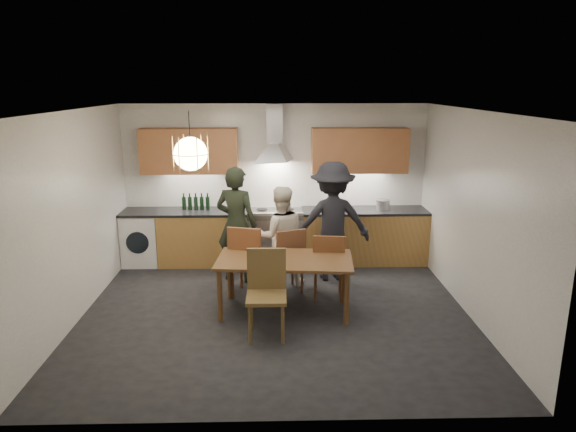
{
  "coord_description": "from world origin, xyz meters",
  "views": [
    {
      "loc": [
        0.0,
        -6.21,
        2.91
      ],
      "look_at": [
        0.17,
        0.4,
        1.2
      ],
      "focal_mm": 32.0,
      "sensor_mm": 36.0,
      "label": 1
    }
  ],
  "objects_px": {
    "person_mid": "(280,236)",
    "person_right": "(332,221)",
    "dining_table": "(285,265)",
    "person_left": "(236,224)",
    "stock_pot": "(383,205)",
    "chair_front": "(267,287)",
    "wine_bottles": "(196,201)",
    "mixing_bowl": "(343,208)",
    "chair_back_left": "(247,257)"
  },
  "relations": [
    {
      "from": "person_mid",
      "to": "chair_front",
      "type": "bearing_deg",
      "value": 77.81
    },
    {
      "from": "person_mid",
      "to": "stock_pot",
      "type": "height_order",
      "value": "person_mid"
    },
    {
      "from": "chair_front",
      "to": "mixing_bowl",
      "type": "xyz_separation_m",
      "value": [
        1.22,
        2.5,
        0.34
      ]
    },
    {
      "from": "chair_back_left",
      "to": "mixing_bowl",
      "type": "height_order",
      "value": "chair_back_left"
    },
    {
      "from": "wine_bottles",
      "to": "stock_pot",
      "type": "bearing_deg",
      "value": -1.47
    },
    {
      "from": "dining_table",
      "to": "wine_bottles",
      "type": "distance_m",
      "value": 2.47
    },
    {
      "from": "stock_pot",
      "to": "person_mid",
      "type": "bearing_deg",
      "value": -150.32
    },
    {
      "from": "dining_table",
      "to": "person_left",
      "type": "distance_m",
      "value": 1.35
    },
    {
      "from": "person_right",
      "to": "stock_pot",
      "type": "height_order",
      "value": "person_right"
    },
    {
      "from": "person_left",
      "to": "person_right",
      "type": "xyz_separation_m",
      "value": [
        1.43,
        0.05,
        0.03
      ]
    },
    {
      "from": "mixing_bowl",
      "to": "wine_bottles",
      "type": "bearing_deg",
      "value": 177.99
    },
    {
      "from": "dining_table",
      "to": "chair_front",
      "type": "distance_m",
      "value": 0.64
    },
    {
      "from": "chair_back_left",
      "to": "stock_pot",
      "type": "distance_m",
      "value": 2.62
    },
    {
      "from": "dining_table",
      "to": "person_mid",
      "type": "xyz_separation_m",
      "value": [
        -0.04,
        0.94,
        0.1
      ]
    },
    {
      "from": "mixing_bowl",
      "to": "dining_table",
      "type": "bearing_deg",
      "value": -117.49
    },
    {
      "from": "chair_back_left",
      "to": "chair_front",
      "type": "relative_size",
      "value": 1.01
    },
    {
      "from": "chair_front",
      "to": "person_left",
      "type": "bearing_deg",
      "value": 105.59
    },
    {
      "from": "chair_back_left",
      "to": "chair_front",
      "type": "height_order",
      "value": "chair_back_left"
    },
    {
      "from": "stock_pot",
      "to": "chair_back_left",
      "type": "bearing_deg",
      "value": -146.34
    },
    {
      "from": "chair_back_left",
      "to": "person_mid",
      "type": "bearing_deg",
      "value": -119.64
    },
    {
      "from": "stock_pot",
      "to": "person_right",
      "type": "bearing_deg",
      "value": -141.6
    },
    {
      "from": "stock_pot",
      "to": "wine_bottles",
      "type": "relative_size",
      "value": 0.49
    },
    {
      "from": "dining_table",
      "to": "chair_back_left",
      "type": "bearing_deg",
      "value": 141.92
    },
    {
      "from": "person_left",
      "to": "person_mid",
      "type": "xyz_separation_m",
      "value": [
        0.65,
        -0.2,
        -0.13
      ]
    },
    {
      "from": "chair_front",
      "to": "mixing_bowl",
      "type": "relative_size",
      "value": 3.87
    },
    {
      "from": "chair_back_left",
      "to": "wine_bottles",
      "type": "bearing_deg",
      "value": -44.14
    },
    {
      "from": "dining_table",
      "to": "person_left",
      "type": "relative_size",
      "value": 1.02
    },
    {
      "from": "chair_front",
      "to": "wine_bottles",
      "type": "bearing_deg",
      "value": 115.2
    },
    {
      "from": "person_mid",
      "to": "person_right",
      "type": "height_order",
      "value": "person_right"
    },
    {
      "from": "person_left",
      "to": "stock_pot",
      "type": "relative_size",
      "value": 7.92
    },
    {
      "from": "person_mid",
      "to": "person_right",
      "type": "bearing_deg",
      "value": -168.29
    },
    {
      "from": "person_mid",
      "to": "mixing_bowl",
      "type": "bearing_deg",
      "value": -142.63
    },
    {
      "from": "person_left",
      "to": "wine_bottles",
      "type": "xyz_separation_m",
      "value": [
        -0.72,
        0.85,
        0.16
      ]
    },
    {
      "from": "dining_table",
      "to": "chair_back_left",
      "type": "xyz_separation_m",
      "value": [
        -0.51,
        0.47,
        -0.05
      ]
    },
    {
      "from": "chair_back_left",
      "to": "mixing_bowl",
      "type": "bearing_deg",
      "value": -121.42
    },
    {
      "from": "chair_front",
      "to": "dining_table",
      "type": "bearing_deg",
      "value": 69.82
    },
    {
      "from": "dining_table",
      "to": "wine_bottles",
      "type": "xyz_separation_m",
      "value": [
        -1.42,
        1.99,
        0.39
      ]
    },
    {
      "from": "dining_table",
      "to": "person_right",
      "type": "xyz_separation_m",
      "value": [
        0.74,
        1.19,
        0.26
      ]
    },
    {
      "from": "person_left",
      "to": "mixing_bowl",
      "type": "relative_size",
      "value": 6.6
    },
    {
      "from": "dining_table",
      "to": "person_mid",
      "type": "relative_size",
      "value": 1.21
    },
    {
      "from": "person_left",
      "to": "person_mid",
      "type": "bearing_deg",
      "value": -176.58
    },
    {
      "from": "person_mid",
      "to": "stock_pot",
      "type": "xyz_separation_m",
      "value": [
        1.7,
        0.97,
        0.23
      ]
    },
    {
      "from": "chair_front",
      "to": "person_mid",
      "type": "xyz_separation_m",
      "value": [
        0.18,
        1.54,
        0.16
      ]
    },
    {
      "from": "chair_back_left",
      "to": "mixing_bowl",
      "type": "distance_m",
      "value": 2.1
    },
    {
      "from": "chair_back_left",
      "to": "person_right",
      "type": "bearing_deg",
      "value": -135.31
    },
    {
      "from": "chair_front",
      "to": "person_mid",
      "type": "height_order",
      "value": "person_mid"
    },
    {
      "from": "person_mid",
      "to": "stock_pot",
      "type": "bearing_deg",
      "value": -155.83
    },
    {
      "from": "dining_table",
      "to": "person_right",
      "type": "bearing_deg",
      "value": 62.89
    },
    {
      "from": "mixing_bowl",
      "to": "person_left",
      "type": "bearing_deg",
      "value": -155.6
    },
    {
      "from": "person_left",
      "to": "wine_bottles",
      "type": "distance_m",
      "value": 1.13
    }
  ]
}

